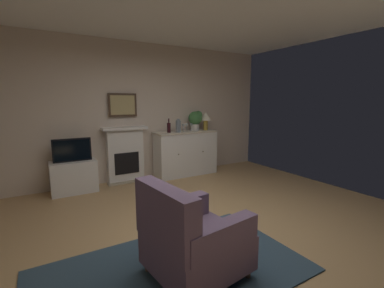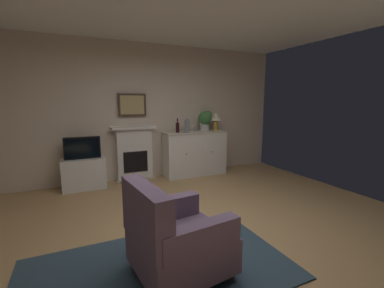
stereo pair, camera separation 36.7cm
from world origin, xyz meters
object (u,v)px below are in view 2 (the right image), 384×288
(wine_glass_right, at_px, (200,125))
(tv_cabinet, at_px, (84,173))
(vase_decorative, at_px, (187,125))
(tv_set, at_px, (82,148))
(fireplace_unit, at_px, (134,153))
(armchair, at_px, (174,239))
(table_lamp, at_px, (216,118))
(framed_picture, at_px, (132,105))
(wine_glass_center, at_px, (196,126))
(wine_glass_left, at_px, (192,126))
(wine_bottle, at_px, (178,127))
(potted_plant_small, at_px, (205,119))
(sideboard_cabinet, at_px, (195,153))

(wine_glass_right, xyz_separation_m, tv_cabinet, (-2.40, -0.02, -0.79))
(vase_decorative, relative_size, tv_set, 0.45)
(fireplace_unit, distance_m, armchair, 3.20)
(wine_glass_right, bearing_deg, table_lamp, -5.02)
(framed_picture, relative_size, wine_glass_center, 3.33)
(fireplace_unit, xyz_separation_m, wine_glass_right, (1.43, -0.15, 0.53))
(fireplace_unit, relative_size, wine_glass_left, 6.67)
(framed_picture, relative_size, vase_decorative, 1.96)
(wine_bottle, relative_size, tv_set, 0.47)
(potted_plant_small, bearing_deg, vase_decorative, -168.78)
(potted_plant_small, height_order, armchair, potted_plant_small)
(sideboard_cabinet, distance_m, armchair, 3.41)
(tv_set, bearing_deg, framed_picture, 13.31)
(framed_picture, height_order, tv_cabinet, framed_picture)
(table_lamp, distance_m, potted_plant_small, 0.24)
(wine_glass_center, bearing_deg, armchair, -118.71)
(vase_decorative, height_order, armchair, vase_decorative)
(wine_glass_center, bearing_deg, tv_cabinet, -179.57)
(sideboard_cabinet, height_order, table_lamp, table_lamp)
(framed_picture, relative_size, table_lamp, 1.37)
(table_lamp, distance_m, tv_set, 2.80)
(table_lamp, xyz_separation_m, vase_decorative, (-0.71, -0.05, -0.14))
(sideboard_cabinet, bearing_deg, wine_glass_center, 37.06)
(vase_decorative, distance_m, tv_set, 2.07)
(sideboard_cabinet, xyz_separation_m, table_lamp, (0.51, 0.00, 0.76))
(framed_picture, height_order, vase_decorative, framed_picture)
(wine_bottle, xyz_separation_m, tv_cabinet, (-1.84, 0.03, -0.78))
(wine_glass_center, relative_size, tv_set, 0.27)
(potted_plant_small, bearing_deg, wine_glass_center, -176.82)
(vase_decorative, relative_size, tv_cabinet, 0.38)
(fireplace_unit, bearing_deg, wine_glass_center, -6.29)
(table_lamp, xyz_separation_m, wine_glass_center, (-0.47, 0.03, -0.16))
(framed_picture, distance_m, tv_set, 1.26)
(wine_glass_left, bearing_deg, potted_plant_small, 11.85)
(fireplace_unit, bearing_deg, wine_bottle, -12.59)
(tv_cabinet, height_order, armchair, armchair)
(wine_glass_left, relative_size, vase_decorative, 0.59)
(wine_glass_left, bearing_deg, wine_glass_center, 28.42)
(vase_decorative, relative_size, potted_plant_small, 0.65)
(armchair, bearing_deg, vase_decorative, 64.35)
(sideboard_cabinet, distance_m, vase_decorative, 0.65)
(wine_glass_left, xyz_separation_m, tv_cabinet, (-2.18, 0.04, -0.79))
(wine_glass_center, xyz_separation_m, tv_set, (-2.29, -0.04, -0.31))
(wine_bottle, bearing_deg, wine_glass_left, -1.77)
(fireplace_unit, relative_size, sideboard_cabinet, 0.80)
(tv_cabinet, height_order, potted_plant_small, potted_plant_small)
(wine_glass_right, xyz_separation_m, potted_plant_small, (0.13, 0.01, 0.13))
(sideboard_cabinet, xyz_separation_m, wine_glass_left, (-0.07, -0.03, 0.60))
(wine_glass_right, relative_size, tv_set, 0.27)
(wine_glass_right, distance_m, potted_plant_small, 0.19)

